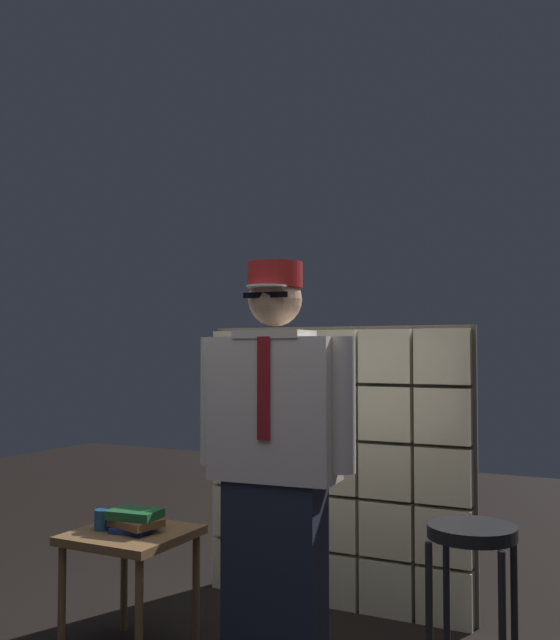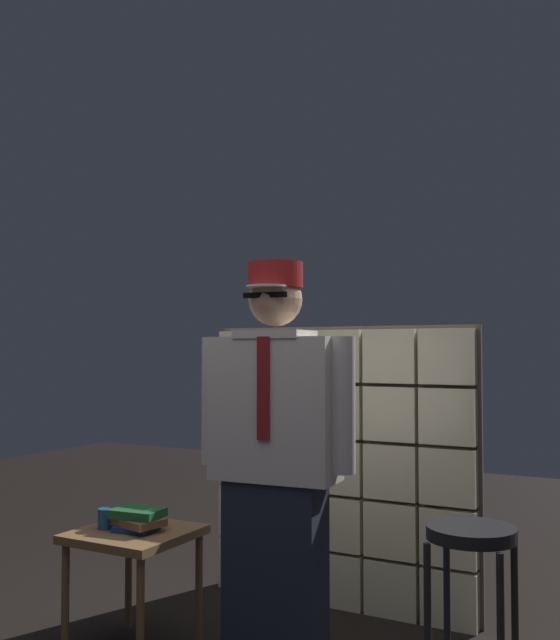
# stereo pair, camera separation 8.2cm
# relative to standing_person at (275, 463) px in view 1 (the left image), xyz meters

# --- Properties ---
(glass_block_wall) EXTENTS (1.58, 0.10, 1.58)m
(glass_block_wall) POSITION_rel_standing_person_xyz_m (-0.14, 1.00, -0.17)
(glass_block_wall) COLOR beige
(glass_block_wall) RESTS_ON ground
(standing_person) EXTENTS (0.72, 0.32, 1.81)m
(standing_person) POSITION_rel_standing_person_xyz_m (0.00, 0.00, 0.00)
(standing_person) COLOR #1E2333
(standing_person) RESTS_ON ground
(bar_stool) EXTENTS (0.34, 0.34, 0.76)m
(bar_stool) POSITION_rel_standing_person_xyz_m (0.82, 0.05, -0.38)
(bar_stool) COLOR black
(bar_stool) RESTS_ON ground
(side_table) EXTENTS (0.52, 0.52, 0.57)m
(side_table) POSITION_rel_standing_person_xyz_m (-0.75, -0.03, -0.45)
(side_table) COLOR brown
(side_table) RESTS_ON ground
(book_stack) EXTENTS (0.27, 0.21, 0.10)m
(book_stack) POSITION_rel_standing_person_xyz_m (-0.73, -0.03, -0.32)
(book_stack) COLOR navy
(book_stack) RESTS_ON side_table
(coffee_mug) EXTENTS (0.13, 0.08, 0.09)m
(coffee_mug) POSITION_rel_standing_person_xyz_m (-0.88, -0.07, -0.32)
(coffee_mug) COLOR navy
(coffee_mug) RESTS_ON side_table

